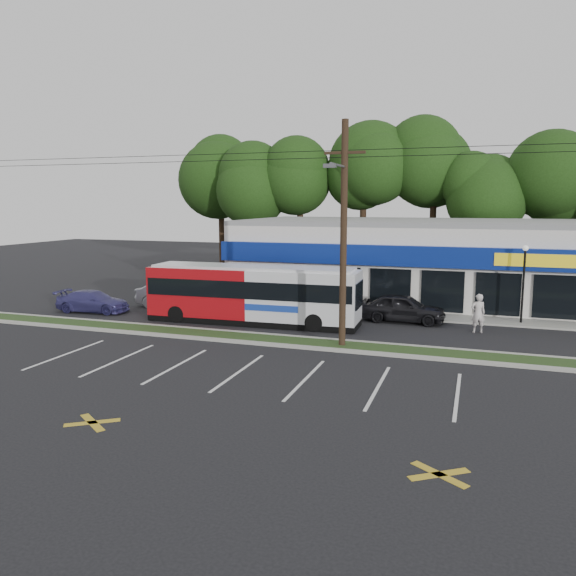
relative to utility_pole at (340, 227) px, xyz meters
The scene contains 15 objects.
ground 6.18m from the utility_pole, 161.89° to the right, with size 120.00×120.00×0.00m, color black.
grass_strip 6.06m from the utility_pole, behind, with size 40.00×1.60×0.12m, color #243515.
curb_south 6.10m from the utility_pole, 164.67° to the right, with size 40.00×0.25×0.14m, color #9E9E93.
curb_north 6.12m from the utility_pole, 161.93° to the left, with size 40.00×0.25×0.14m, color #9E9E93.
sidewalk 9.93m from the utility_pole, 74.97° to the left, with size 32.00×2.20×0.10m, color #9E9E93.
strip_mall 15.47m from the utility_pole, 79.90° to the left, with size 25.00×12.55×5.30m.
utility_pole is the anchor object (origin of this frame).
lamp_post 11.67m from the utility_pole, 43.95° to the left, with size 0.30×0.30×4.25m.
tree_line 25.28m from the utility_pole, 87.33° to the left, with size 46.76×6.76×11.83m.
metrobus 7.64m from the utility_pole, 147.49° to the left, with size 11.65×2.87×3.11m.
car_dark 8.21m from the utility_pole, 72.34° to the left, with size 1.83×4.56×1.55m, color black.
car_silver 14.07m from the utility_pole, 152.83° to the left, with size 1.71×4.90×1.61m, color #9A9CA1.
car_blue 16.88m from the utility_pole, 167.98° to the left, with size 1.79×4.41×1.28m, color navy.
pedestrian_a 8.99m from the utility_pole, 40.43° to the left, with size 0.72×0.47×1.98m, color beige.
pedestrian_b 7.83m from the utility_pole, 94.45° to the left, with size 0.79×0.62×1.62m, color beige.
Camera 1 is at (8.62, -23.16, 6.49)m, focal length 35.00 mm.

